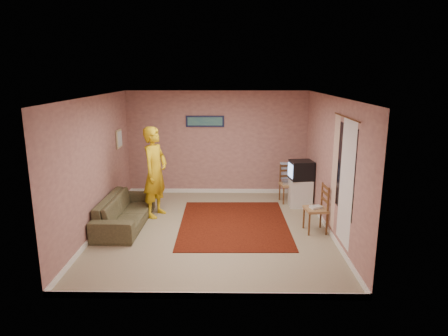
{
  "coord_description": "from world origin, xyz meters",
  "views": [
    {
      "loc": [
        0.31,
        -7.39,
        3.02
      ],
      "look_at": [
        0.2,
        0.6,
        1.11
      ],
      "focal_mm": 32.0,
      "sensor_mm": 36.0,
      "label": 1
    }
  ],
  "objects_px": {
    "tv_cabinet": "(300,193)",
    "person": "(155,172)",
    "chair_a": "(289,180)",
    "crt_tv": "(301,170)",
    "chair_b": "(316,204)",
    "sofa": "(125,211)"
  },
  "relations": [
    {
      "from": "crt_tv",
      "to": "person",
      "type": "bearing_deg",
      "value": -175.46
    },
    {
      "from": "tv_cabinet",
      "to": "person",
      "type": "relative_size",
      "value": 0.33
    },
    {
      "from": "tv_cabinet",
      "to": "sofa",
      "type": "height_order",
      "value": "tv_cabinet"
    },
    {
      "from": "crt_tv",
      "to": "person",
      "type": "relative_size",
      "value": 0.29
    },
    {
      "from": "person",
      "to": "tv_cabinet",
      "type": "bearing_deg",
      "value": -57.99
    },
    {
      "from": "tv_cabinet",
      "to": "crt_tv",
      "type": "distance_m",
      "value": 0.54
    },
    {
      "from": "chair_a",
      "to": "sofa",
      "type": "height_order",
      "value": "chair_a"
    },
    {
      "from": "chair_b",
      "to": "person",
      "type": "bearing_deg",
      "value": -110.79
    },
    {
      "from": "chair_b",
      "to": "sofa",
      "type": "relative_size",
      "value": 0.25
    },
    {
      "from": "chair_a",
      "to": "crt_tv",
      "type": "bearing_deg",
      "value": -63.33
    },
    {
      "from": "tv_cabinet",
      "to": "chair_b",
      "type": "xyz_separation_m",
      "value": [
        0.03,
        -1.53,
        0.25
      ]
    },
    {
      "from": "chair_a",
      "to": "person",
      "type": "relative_size",
      "value": 0.25
    },
    {
      "from": "tv_cabinet",
      "to": "sofa",
      "type": "relative_size",
      "value": 0.31
    },
    {
      "from": "tv_cabinet",
      "to": "chair_b",
      "type": "bearing_deg",
      "value": -88.95
    },
    {
      "from": "chair_a",
      "to": "chair_b",
      "type": "xyz_separation_m",
      "value": [
        0.25,
        -1.83,
        0.03
      ]
    },
    {
      "from": "crt_tv",
      "to": "tv_cabinet",
      "type": "bearing_deg",
      "value": 0.0
    },
    {
      "from": "crt_tv",
      "to": "chair_b",
      "type": "xyz_separation_m",
      "value": [
        0.03,
        -1.53,
        -0.29
      ]
    },
    {
      "from": "sofa",
      "to": "person",
      "type": "height_order",
      "value": "person"
    },
    {
      "from": "sofa",
      "to": "person",
      "type": "relative_size",
      "value": 1.06
    },
    {
      "from": "chair_b",
      "to": "sofa",
      "type": "height_order",
      "value": "chair_b"
    },
    {
      "from": "chair_a",
      "to": "chair_b",
      "type": "bearing_deg",
      "value": -91.67
    },
    {
      "from": "tv_cabinet",
      "to": "person",
      "type": "distance_m",
      "value": 3.35
    }
  ]
}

